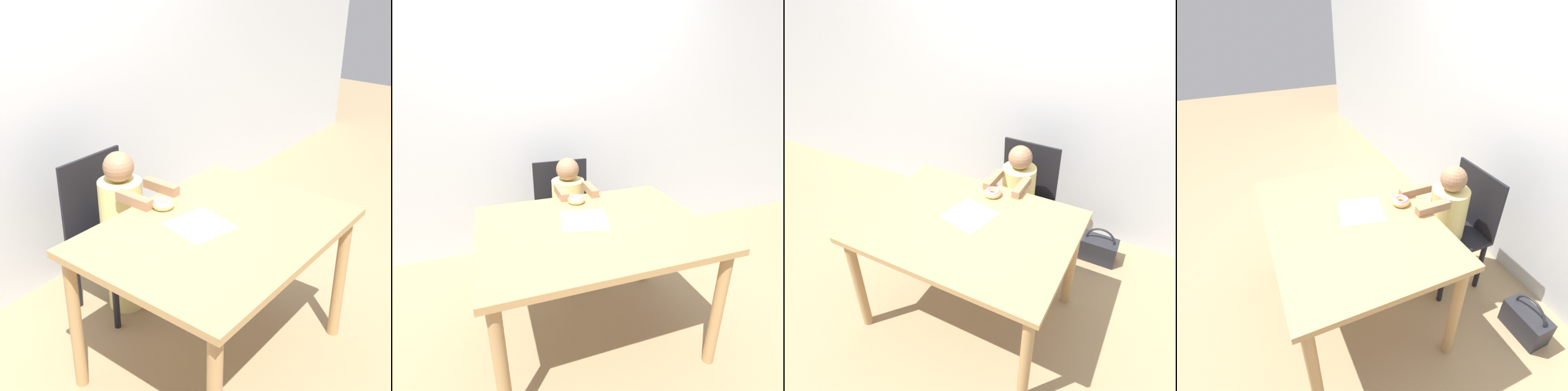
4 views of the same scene
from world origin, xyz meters
TOP-DOWN VIEW (x-y plane):
  - ground_plane at (0.00, 0.00)m, footprint 12.00×12.00m
  - wall_back at (0.00, 1.24)m, footprint 8.00×0.05m
  - dining_table at (0.00, 0.00)m, footprint 1.21×0.91m
  - chair at (0.04, 0.78)m, footprint 0.43×0.38m
  - child_figure at (0.04, 0.66)m, footprint 0.25×0.43m
  - donut at (0.00, 0.33)m, footprint 0.11×0.11m
  - napkin at (-0.03, 0.08)m, footprint 0.30×0.30m
  - handbag at (0.64, 0.91)m, footprint 0.28×0.15m

SIDE VIEW (x-z plane):
  - ground_plane at x=0.00m, z-range 0.00..0.00m
  - handbag at x=0.64m, z-range -0.05..0.25m
  - chair at x=0.04m, z-range 0.02..0.90m
  - child_figure at x=0.04m, z-range 0.00..0.96m
  - dining_table at x=0.00m, z-range 0.28..1.03m
  - napkin at x=-0.03m, z-range 0.75..0.76m
  - donut at x=0.00m, z-range 0.76..0.80m
  - wall_back at x=0.00m, z-range 0.00..2.50m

